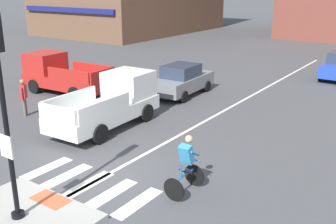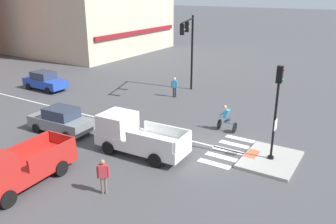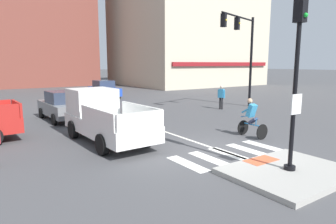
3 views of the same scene
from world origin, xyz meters
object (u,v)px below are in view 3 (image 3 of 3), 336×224
(pickup_truck_white_westbound_near, at_px, (103,117))
(cyclist, at_px, (252,117))
(car_grey_westbound_far, at_px, (62,106))
(signal_pole, at_px, (297,65))
(car_blue_eastbound_distant, at_px, (104,89))
(pedestrian_waiting_far_side, at_px, (221,95))
(traffic_light_mast, at_px, (243,44))

(pickup_truck_white_westbound_near, relative_size, cyclist, 3.08)
(pickup_truck_white_westbound_near, bearing_deg, car_grey_westbound_far, 91.89)
(signal_pole, bearing_deg, car_blue_eastbound_distant, 81.99)
(car_grey_westbound_far, relative_size, pedestrian_waiting_far_side, 2.50)
(signal_pole, distance_m, cyclist, 5.01)
(car_grey_westbound_far, bearing_deg, car_blue_eastbound_distant, 55.42)
(signal_pole, bearing_deg, cyclist, 54.37)
(traffic_light_mast, height_order, car_blue_eastbound_distant, traffic_light_mast)
(pickup_truck_white_westbound_near, bearing_deg, cyclist, -29.05)
(car_blue_eastbound_distant, bearing_deg, cyclist, -91.20)
(traffic_light_mast, bearing_deg, signal_pole, -131.65)
(pickup_truck_white_westbound_near, xyz_separation_m, cyclist, (5.52, -3.07, -0.11))
(traffic_light_mast, height_order, car_grey_westbound_far, traffic_light_mast)
(signal_pole, distance_m, pedestrian_waiting_far_side, 12.60)
(signal_pole, relative_size, car_blue_eastbound_distant, 1.20)
(car_blue_eastbound_distant, bearing_deg, signal_pole, -98.01)
(signal_pole, height_order, traffic_light_mast, traffic_light_mast)
(cyclist, distance_m, pedestrian_waiting_far_side, 7.94)
(car_blue_eastbound_distant, relative_size, pedestrian_waiting_far_side, 2.46)
(traffic_light_mast, bearing_deg, pedestrian_waiting_far_side, 160.50)
(car_blue_eastbound_distant, height_order, cyclist, cyclist)
(car_blue_eastbound_distant, distance_m, cyclist, 17.49)
(pickup_truck_white_westbound_near, xyz_separation_m, pedestrian_waiting_far_side, (10.05, 3.45, 0.00))
(car_grey_westbound_far, bearing_deg, traffic_light_mast, -12.87)
(cyclist, bearing_deg, car_grey_westbound_far, 123.33)
(traffic_light_mast, height_order, pedestrian_waiting_far_side, traffic_light_mast)
(pickup_truck_white_westbound_near, bearing_deg, traffic_light_mast, 14.36)
(pickup_truck_white_westbound_near, height_order, pedestrian_waiting_far_side, pickup_truck_white_westbound_near)
(car_blue_eastbound_distant, height_order, pedestrian_waiting_far_side, pedestrian_waiting_far_side)
(cyclist, bearing_deg, traffic_light_mast, 45.17)
(signal_pole, relative_size, traffic_light_mast, 0.76)
(signal_pole, height_order, pickup_truck_white_westbound_near, signal_pole)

